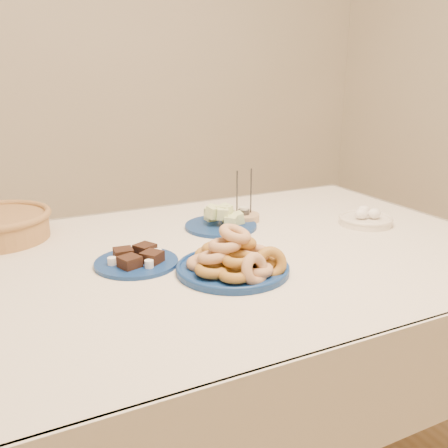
{
  "coord_description": "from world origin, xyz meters",
  "views": [
    {
      "loc": [
        -0.57,
        -1.19,
        1.24
      ],
      "look_at": [
        0.0,
        -0.05,
        0.85
      ],
      "focal_mm": 40.0,
      "sensor_mm": 36.0,
      "label": 1
    }
  ],
  "objects_px": {
    "dining_table": "(216,287)",
    "melon_plate": "(222,221)",
    "egg_bowl": "(366,219)",
    "brownie_plate": "(137,260)",
    "candle_holder": "(244,216)",
    "donut_platter": "(235,261)"
  },
  "relations": [
    {
      "from": "dining_table",
      "to": "melon_plate",
      "type": "height_order",
      "value": "melon_plate"
    },
    {
      "from": "dining_table",
      "to": "egg_bowl",
      "type": "bearing_deg",
      "value": 2.38
    },
    {
      "from": "melon_plate",
      "to": "brownie_plate",
      "type": "xyz_separation_m",
      "value": [
        -0.34,
        -0.19,
        -0.01
      ]
    },
    {
      "from": "brownie_plate",
      "to": "candle_holder",
      "type": "relative_size",
      "value": 1.52
    },
    {
      "from": "dining_table",
      "to": "brownie_plate",
      "type": "bearing_deg",
      "value": 175.63
    },
    {
      "from": "brownie_plate",
      "to": "candle_holder",
      "type": "bearing_deg",
      "value": 26.61
    },
    {
      "from": "dining_table",
      "to": "melon_plate",
      "type": "bearing_deg",
      "value": 59.97
    },
    {
      "from": "donut_platter",
      "to": "melon_plate",
      "type": "xyz_separation_m",
      "value": [
        0.14,
        0.35,
        -0.01
      ]
    },
    {
      "from": "donut_platter",
      "to": "egg_bowl",
      "type": "relative_size",
      "value": 1.69
    },
    {
      "from": "dining_table",
      "to": "egg_bowl",
      "type": "height_order",
      "value": "egg_bowl"
    },
    {
      "from": "donut_platter",
      "to": "candle_holder",
      "type": "distance_m",
      "value": 0.46
    },
    {
      "from": "dining_table",
      "to": "egg_bowl",
      "type": "distance_m",
      "value": 0.58
    },
    {
      "from": "donut_platter",
      "to": "brownie_plate",
      "type": "xyz_separation_m",
      "value": [
        -0.21,
        0.17,
        -0.02
      ]
    },
    {
      "from": "melon_plate",
      "to": "brownie_plate",
      "type": "height_order",
      "value": "melon_plate"
    },
    {
      "from": "melon_plate",
      "to": "egg_bowl",
      "type": "xyz_separation_m",
      "value": [
        0.45,
        -0.18,
        -0.01
      ]
    },
    {
      "from": "dining_table",
      "to": "melon_plate",
      "type": "distance_m",
      "value": 0.27
    },
    {
      "from": "dining_table",
      "to": "melon_plate",
      "type": "xyz_separation_m",
      "value": [
        0.12,
        0.21,
        0.13
      ]
    },
    {
      "from": "donut_platter",
      "to": "brownie_plate",
      "type": "distance_m",
      "value": 0.27
    },
    {
      "from": "dining_table",
      "to": "egg_bowl",
      "type": "relative_size",
      "value": 8.32
    },
    {
      "from": "candle_holder",
      "to": "donut_platter",
      "type": "bearing_deg",
      "value": -121.65
    },
    {
      "from": "melon_plate",
      "to": "brownie_plate",
      "type": "distance_m",
      "value": 0.39
    },
    {
      "from": "donut_platter",
      "to": "brownie_plate",
      "type": "relative_size",
      "value": 1.28
    }
  ]
}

